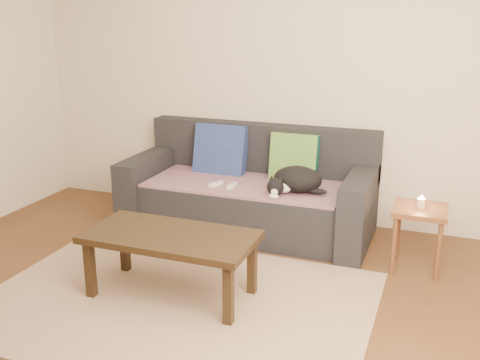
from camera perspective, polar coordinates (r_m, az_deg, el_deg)
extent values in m
plane|color=brown|center=(3.67, -7.59, -13.29)|extent=(4.50, 4.50, 0.00)
cube|color=beige|center=(5.05, 2.73, 10.70)|extent=(4.50, 0.04, 2.60)
cube|color=#232328|center=(4.83, 0.71, -2.85)|extent=(1.70, 0.78, 0.42)
cube|color=#232328|center=(5.07, 2.28, 3.21)|extent=(2.10, 0.18, 0.45)
cube|color=#232328|center=(5.19, -9.20, -0.64)|extent=(0.20, 0.90, 0.60)
cube|color=#232328|center=(4.58, 11.96, -3.13)|extent=(0.20, 0.90, 0.60)
cube|color=#42274A|center=(4.74, 0.63, -0.42)|extent=(1.66, 0.74, 0.02)
cube|color=navy|center=(5.04, -2.00, 2.97)|extent=(0.47, 0.22, 0.49)
cube|color=#0B4744|center=(4.83, 5.51, 2.28)|extent=(0.41, 0.16, 0.42)
ellipsoid|color=black|center=(4.51, 5.89, 0.09)|extent=(0.46, 0.39, 0.21)
sphere|color=black|center=(4.40, 3.61, -0.71)|extent=(0.17, 0.17, 0.14)
sphere|color=white|center=(4.36, 3.51, -1.19)|extent=(0.07, 0.07, 0.06)
ellipsoid|color=black|center=(4.44, 7.85, -1.14)|extent=(0.17, 0.09, 0.05)
cube|color=white|center=(4.61, -0.84, -0.59)|extent=(0.04, 0.15, 0.03)
cube|color=white|center=(4.67, -2.49, -0.40)|extent=(0.08, 0.15, 0.03)
cube|color=brown|center=(4.25, 17.85, -2.95)|extent=(0.38, 0.38, 0.04)
cylinder|color=brown|center=(4.20, 15.36, -6.44)|extent=(0.03, 0.03, 0.44)
cylinder|color=brown|center=(4.19, 19.52, -6.88)|extent=(0.03, 0.03, 0.44)
cylinder|color=brown|center=(4.48, 15.77, -4.99)|extent=(0.03, 0.03, 0.44)
cylinder|color=brown|center=(4.47, 19.65, -5.40)|extent=(0.03, 0.03, 0.44)
cylinder|color=beige|center=(4.23, 17.92, -2.26)|extent=(0.06, 0.06, 0.07)
sphere|color=#FFBF59|center=(4.22, 17.97, -1.68)|extent=(0.02, 0.02, 0.02)
cube|color=tan|center=(3.78, -6.50, -12.18)|extent=(2.50, 1.80, 0.01)
cube|color=#2E2012|center=(3.69, -7.08, -5.75)|extent=(1.11, 0.56, 0.04)
cube|color=#2E2012|center=(3.86, -14.98, -8.79)|extent=(0.06, 0.06, 0.40)
cube|color=#2E2012|center=(3.42, -1.18, -11.62)|extent=(0.06, 0.06, 0.40)
cube|color=#2E2012|center=(4.18, -11.63, -6.55)|extent=(0.06, 0.06, 0.40)
cube|color=#2E2012|center=(3.78, 1.24, -8.77)|extent=(0.06, 0.06, 0.40)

